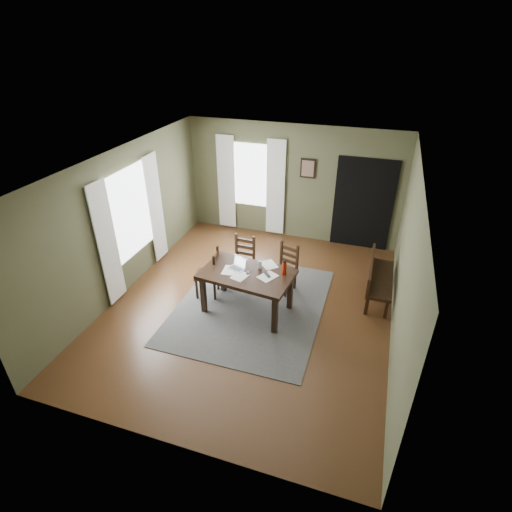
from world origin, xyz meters
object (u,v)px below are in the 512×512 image
(chair_back_right, at_px, (285,268))
(bench, at_px, (377,276))
(chair_end, at_px, (210,274))
(water_bottle, at_px, (284,268))
(chair_back_left, at_px, (243,261))
(laptop, at_px, (238,265))
(dining_table, at_px, (247,278))

(chair_back_right, height_order, bench, chair_back_right)
(chair_end, xyz_separation_m, water_bottle, (1.46, -0.08, 0.45))
(bench, bearing_deg, chair_end, 106.72)
(chair_end, relative_size, chair_back_right, 1.02)
(water_bottle, bearing_deg, chair_back_left, 145.90)
(chair_end, distance_m, bench, 3.14)
(water_bottle, bearing_deg, laptop, -176.21)
(chair_end, relative_size, chair_back_left, 0.98)
(dining_table, distance_m, chair_end, 0.89)
(chair_back_left, xyz_separation_m, laptop, (0.19, -0.74, 0.37))
(chair_end, distance_m, water_bottle, 1.53)
(chair_back_left, bearing_deg, bench, 7.78)
(chair_back_left, distance_m, bench, 2.57)
(chair_back_left, distance_m, chair_back_right, 0.86)
(dining_table, relative_size, chair_back_left, 1.70)
(chair_back_right, bearing_deg, chair_back_left, -160.61)
(dining_table, xyz_separation_m, laptop, (-0.20, 0.11, 0.15))
(chair_end, distance_m, chair_back_left, 0.75)
(dining_table, xyz_separation_m, water_bottle, (0.63, 0.16, 0.22))
(chair_back_right, bearing_deg, chair_end, -136.57)
(chair_back_right, distance_m, bench, 1.72)
(chair_back_left, distance_m, laptop, 0.84)
(dining_table, height_order, bench, dining_table)
(dining_table, height_order, water_bottle, water_bottle)
(chair_end, height_order, bench, chair_end)
(dining_table, bearing_deg, chair_back_right, 67.83)
(bench, bearing_deg, chair_back_left, 96.69)
(bench, xyz_separation_m, water_bottle, (-1.55, -0.98, 0.46))
(chair_back_right, bearing_deg, laptop, -113.65)
(dining_table, bearing_deg, chair_back_left, 120.95)
(dining_table, xyz_separation_m, chair_back_left, (-0.38, 0.84, -0.22))
(chair_back_right, relative_size, laptop, 2.76)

